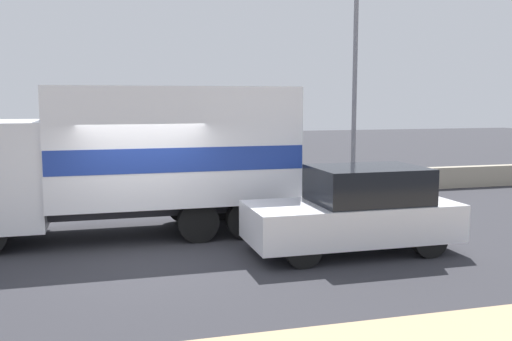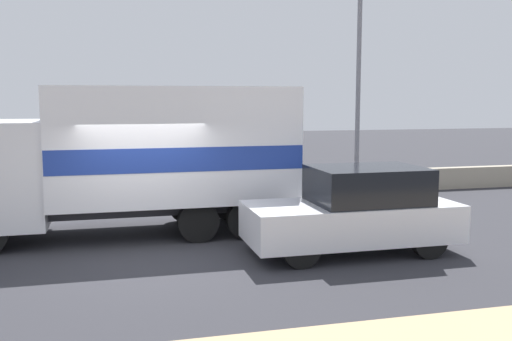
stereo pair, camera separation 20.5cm
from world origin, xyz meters
name	(u,v)px [view 2 (the right image)]	position (x,y,z in m)	size (l,w,h in m)	color
ground_plane	(147,256)	(0.00, 0.00, 0.00)	(80.00, 80.00, 0.00)	#2D2D33
stone_wall_backdrop	(134,190)	(0.00, 5.93, 0.35)	(60.00, 0.35, 0.71)	#A39984
street_lamp	(359,58)	(6.76, 5.42, 4.22)	(0.56, 0.28, 7.33)	slate
box_truck	(136,154)	(-0.08, 1.91, 1.78)	(7.47, 2.56, 3.25)	silver
car_hatchback	(356,211)	(3.98, -0.70, 0.82)	(4.10, 1.73, 1.68)	silver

